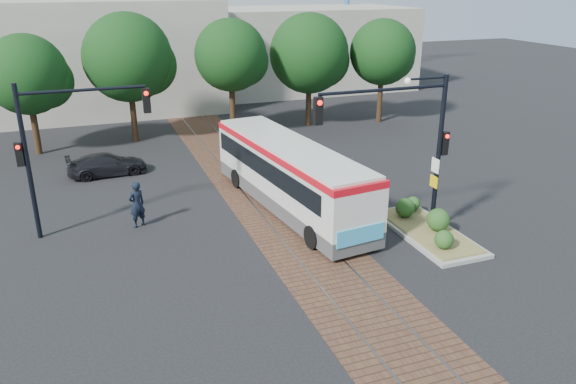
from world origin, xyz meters
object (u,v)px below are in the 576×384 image
Objects in this scene: officer at (137,204)px; signal_pole_left at (57,139)px; signal_pole_main at (412,133)px; traffic_island at (427,226)px; city_bus at (289,172)px; parked_car at (107,164)px.

signal_pole_left is at bearing -31.92° from officer.
traffic_island is at bearing -5.36° from signal_pole_main.
city_bus is 6.48m from officer.
parked_car is at bearing 74.91° from signal_pole_left.
signal_pole_main reaches higher than parked_car.
signal_pole_main is (-0.96, 0.09, 3.83)m from traffic_island.
officer is (-10.59, 4.63, 0.63)m from traffic_island.
signal_pole_left is at bearing 160.83° from parked_car.
city_bus is 5.93m from signal_pole_main.
signal_pole_main reaches higher than traffic_island.
parked_car is (-10.40, 11.60, -3.59)m from signal_pole_main.
officer is at bearing 154.77° from signal_pole_main.
signal_pole_left is 3.91m from officer.
traffic_island and parked_car have the same top height.
traffic_island is 16.30m from parked_car.
signal_pole_main reaches higher than officer.
city_bus is 2.84× the size of parked_car.
city_bus is 10.31m from parked_car.
traffic_island is 1.34× the size of parked_car.
officer is 0.49× the size of parked_car.
signal_pole_left is at bearing 159.64° from traffic_island.
city_bus is 5.78× the size of officer.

